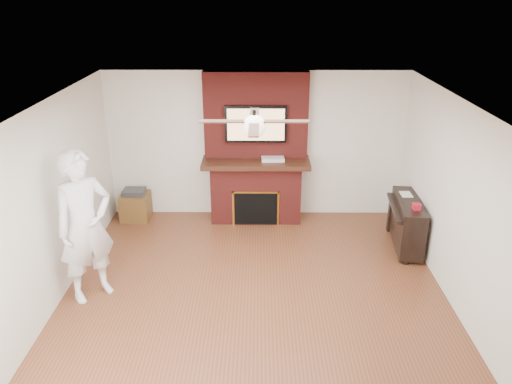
{
  "coord_description": "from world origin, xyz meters",
  "views": [
    {
      "loc": [
        0.06,
        -5.33,
        3.77
      ],
      "look_at": [
        0.01,
        0.9,
        1.16
      ],
      "focal_mm": 35.0,
      "sensor_mm": 36.0,
      "label": 1
    }
  ],
  "objects_px": {
    "fireplace": "(256,163)",
    "side_table": "(136,205)",
    "person": "(85,226)",
    "piano": "(407,222)"
  },
  "relations": [
    {
      "from": "fireplace",
      "to": "person",
      "type": "height_order",
      "value": "fireplace"
    },
    {
      "from": "person",
      "to": "fireplace",
      "type": "bearing_deg",
      "value": 5.08
    },
    {
      "from": "side_table",
      "to": "person",
      "type": "bearing_deg",
      "value": -90.24
    },
    {
      "from": "piano",
      "to": "person",
      "type": "bearing_deg",
      "value": -157.22
    },
    {
      "from": "piano",
      "to": "fireplace",
      "type": "bearing_deg",
      "value": 162.01
    },
    {
      "from": "side_table",
      "to": "piano",
      "type": "relative_size",
      "value": 0.45
    },
    {
      "from": "fireplace",
      "to": "side_table",
      "type": "relative_size",
      "value": 4.59
    },
    {
      "from": "person",
      "to": "side_table",
      "type": "distance_m",
      "value": 2.41
    },
    {
      "from": "fireplace",
      "to": "person",
      "type": "distance_m",
      "value": 3.16
    },
    {
      "from": "side_table",
      "to": "piano",
      "type": "height_order",
      "value": "piano"
    }
  ]
}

